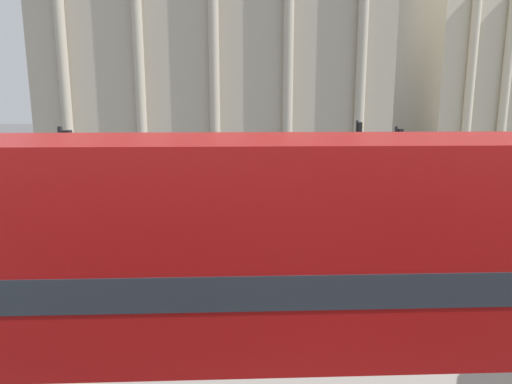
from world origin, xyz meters
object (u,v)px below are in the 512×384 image
Objects in this scene: traffic_light_far at (358,143)px; pedestrian_olive at (451,196)px; car_black at (440,188)px; pedestrian_yellow at (493,187)px; double_decker_bus at (324,265)px; traffic_light_near at (67,180)px; traffic_light_mid at (396,156)px; plaza_building_left at (217,26)px; pedestrian_blue at (280,158)px.

pedestrian_olive is at bearing -77.08° from traffic_light_far.
pedestrian_yellow is (1.56, -1.81, 0.33)m from car_black.
traffic_light_near is (-5.90, 5.99, 0.31)m from double_decker_bus.
double_decker_bus is 6.44× the size of pedestrian_olive.
traffic_light_mid reaches higher than pedestrian_olive.
pedestrian_yellow is 2.79m from pedestrian_olive.
plaza_building_left is at bearing 85.82° from traffic_light_near.
plaza_building_left is at bearing -52.67° from pedestrian_yellow.
plaza_building_left is 20.41× the size of pedestrian_olive.
traffic_light_far is at bearing -62.51° from pedestrian_olive.
car_black is at bearing 52.52° from double_decker_bus.
traffic_light_near reaches higher than traffic_light_mid.
car_black is 2.36× the size of pedestrian_yellow.
traffic_light_near is at bearing -6.35° from pedestrian_blue.
pedestrian_yellow is at bearing -0.17° from traffic_light_mid.
traffic_light_far is 2.07× the size of pedestrian_yellow.
double_decker_bus reaches higher than pedestrian_blue.
pedestrian_yellow is at bearing 51.42° from pedestrian_blue.
traffic_light_far reaches higher than pedestrian_olive.
traffic_light_far is at bearing 55.01° from pedestrian_blue.
plaza_building_left is 21.87m from pedestrian_blue.
pedestrian_yellow reaches higher than pedestrian_blue.
traffic_light_mid is at bearing -90.68° from traffic_light_far.
pedestrian_yellow is at bearing -66.05° from plaza_building_left.
plaza_building_left is 18.61× the size of pedestrian_yellow.
pedestrian_olive is at bearing 40.18° from pedestrian_blue.
plaza_building_left is 8.97× the size of traffic_light_mid.
plaza_building_left reaches higher than pedestrian_blue.
traffic_light_far is at bearing 89.32° from traffic_light_mid.
pedestrian_yellow is (9.95, 12.82, -1.31)m from double_decker_bus.
traffic_light_mid is at bearing -73.50° from plaza_building_left.
traffic_light_mid is 2.29× the size of pedestrian_blue.
traffic_light_near is 17.80m from traffic_light_far.
pedestrian_olive is at bearing 40.64° from pedestrian_yellow.
traffic_light_far reaches higher than pedestrian_blue.
traffic_light_near is at bearing -149.16° from traffic_light_mid.
traffic_light_near is at bearing -29.96° from car_black.
plaza_building_left is 7.88× the size of car_black.
pedestrian_blue is (-3.89, 11.61, -1.49)m from traffic_light_mid.
plaza_building_left is 32.33m from car_black.
pedestrian_olive is at bearing 22.53° from traffic_light_near.
plaza_building_left is (-3.23, 42.48, 9.94)m from double_decker_bus.
double_decker_bus is 20.34m from traffic_light_far.
pedestrian_yellow is at bearing 69.61° from car_black.
traffic_light_far is at bearing -121.83° from car_black.
pedestrian_yellow is (13.18, -29.67, -11.25)m from plaza_building_left.
traffic_light_near reaches higher than pedestrian_olive.
double_decker_bus is 8.41m from traffic_light_near.
double_decker_bus is at bearing 65.57° from pedestrian_yellow.
double_decker_bus is at bearing -106.07° from traffic_light_far.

